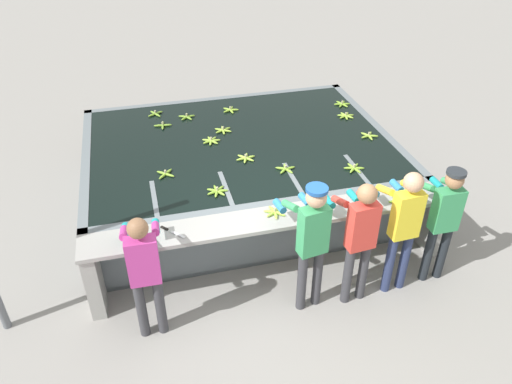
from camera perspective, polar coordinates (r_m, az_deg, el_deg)
name	(u,v)px	position (r m, az deg, el deg)	size (l,w,h in m)	color
ground_plane	(280,287)	(6.28, 2.76, -10.82)	(80.00, 80.00, 0.00)	gray
wash_tank	(240,169)	(7.63, -1.80, 2.67)	(4.50, 3.39, 0.93)	slate
work_ledge	(276,235)	(6.00, 2.30, -4.89)	(4.50, 0.45, 0.93)	#9E9E99
worker_0	(144,267)	(5.28, -12.64, -8.40)	(0.42, 0.71, 1.57)	#38383D
worker_1	(311,236)	(5.45, 6.36, -5.05)	(0.47, 0.74, 1.66)	#38383D
worker_2	(360,233)	(5.64, 11.75, -4.61)	(0.44, 0.72, 1.63)	#38383D
worker_3	(403,222)	(5.89, 16.48, -3.28)	(0.43, 0.72, 1.66)	navy
worker_4	(443,215)	(6.22, 20.61, -2.50)	(0.41, 0.71, 1.57)	#1E2328
banana_bunch_floating_0	(155,114)	(8.37, -11.43, 8.76)	(0.26, 0.26, 0.08)	#75A333
banana_bunch_floating_1	(187,117)	(8.18, -7.92, 8.51)	(0.27, 0.27, 0.08)	#75A333
banana_bunch_floating_2	(211,141)	(7.41, -5.15, 5.86)	(0.28, 0.28, 0.08)	#93BC3D
banana_bunch_floating_3	(217,191)	(6.26, -4.46, 0.12)	(0.28, 0.28, 0.08)	#7FAD33
banana_bunch_floating_4	(246,158)	(6.94, -1.19, 3.91)	(0.28, 0.28, 0.08)	#9EC642
banana_bunch_floating_5	(163,125)	(7.96, -10.61, 7.51)	(0.28, 0.28, 0.08)	#75A333
banana_bunch_floating_6	(346,116)	(8.27, 10.22, 8.57)	(0.27, 0.28, 0.08)	#93BC3D
banana_bunch_floating_7	(342,104)	(8.68, 9.80, 9.88)	(0.28, 0.27, 0.08)	#7FAD33
banana_bunch_floating_8	(165,174)	(6.68, -10.31, 2.06)	(0.23, 0.23, 0.08)	#7FAD33
banana_bunch_floating_9	(230,110)	(8.35, -2.95, 9.36)	(0.27, 0.27, 0.08)	#8CB738
banana_bunch_floating_10	(369,136)	(7.71, 12.77, 6.30)	(0.28, 0.27, 0.08)	#93BC3D
banana_bunch_floating_11	(223,130)	(7.70, -3.78, 7.07)	(0.27, 0.28, 0.08)	#93BC3D
banana_bunch_floating_12	(286,169)	(6.70, 3.40, 2.66)	(0.27, 0.28, 0.08)	#7FAD33
banana_bunch_floating_13	(354,168)	(6.83, 11.14, 2.70)	(0.28, 0.28, 0.08)	#7FAD33
banana_bunch_ledge_0	(275,212)	(5.87, 2.21, -2.28)	(0.28, 0.28, 0.08)	#9EC642
banana_bunch_ledge_1	(399,201)	(6.30, 16.06, -0.96)	(0.27, 0.28, 0.08)	#75A333
knife_0	(169,230)	(5.69, -9.90, -4.34)	(0.26, 0.28, 0.02)	silver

